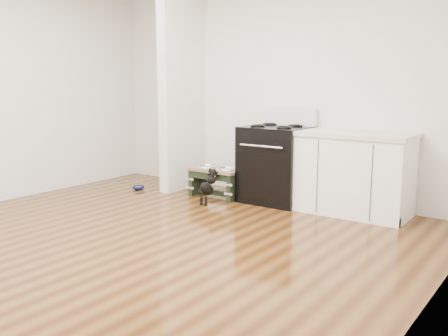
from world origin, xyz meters
TOP-DOWN VIEW (x-y plane):
  - ground at (0.00, 0.00)m, footprint 5.00×5.00m
  - room_shell at (0.00, 0.00)m, footprint 5.00×5.00m
  - partition_wall at (-1.18, 2.10)m, footprint 0.15×0.80m
  - oven_range at (0.25, 2.16)m, footprint 0.76×0.69m
  - cabinet_run at (1.23, 2.18)m, footprint 1.24×0.64m
  - dog_feeder at (-0.47, 1.91)m, footprint 0.68×0.37m
  - puppy at (-0.35, 1.60)m, footprint 0.12×0.35m
  - floor_bowl at (-1.59, 1.64)m, footprint 0.18×0.18m

SIDE VIEW (x-z plane):
  - ground at x=0.00m, z-range 0.00..0.00m
  - floor_bowl at x=-1.59m, z-range 0.00..0.05m
  - puppy at x=-0.35m, z-range 0.02..0.44m
  - dog_feeder at x=-0.47m, z-range 0.07..0.46m
  - cabinet_run at x=1.23m, z-range 0.00..0.91m
  - oven_range at x=0.25m, z-range -0.09..1.05m
  - partition_wall at x=-1.18m, z-range 0.00..2.70m
  - room_shell at x=0.00m, z-range -0.88..4.12m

